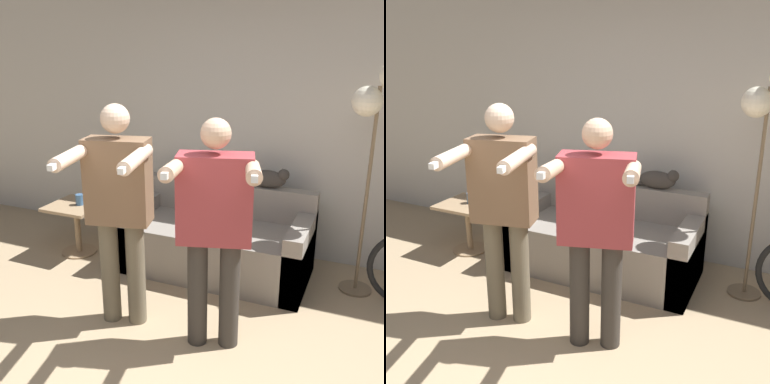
{
  "view_description": "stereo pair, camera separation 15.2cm",
  "coord_description": "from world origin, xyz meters",
  "views": [
    {
      "loc": [
        1.09,
        -1.68,
        2.03
      ],
      "look_at": [
        -0.24,
        1.42,
        0.94
      ],
      "focal_mm": 42.0,
      "sensor_mm": 36.0,
      "label": 1
    },
    {
      "loc": [
        1.23,
        -1.62,
        2.03
      ],
      "look_at": [
        -0.24,
        1.42,
        0.94
      ],
      "focal_mm": 42.0,
      "sensor_mm": 36.0,
      "label": 2
    }
  ],
  "objects": [
    {
      "name": "cup",
      "position": [
        -1.62,
        1.78,
        0.58
      ],
      "size": [
        0.08,
        0.08,
        0.11
      ],
      "color": "#3D6693",
      "rests_on": "side_table"
    },
    {
      "name": "wall_back",
      "position": [
        0.0,
        2.6,
        1.3
      ],
      "size": [
        10.0,
        0.05,
        2.6
      ],
      "color": "beige",
      "rests_on": "ground_plane"
    },
    {
      "name": "couch",
      "position": [
        -0.23,
        1.96,
        0.28
      ],
      "size": [
        1.73,
        0.81,
        0.78
      ],
      "color": "gray",
      "rests_on": "ground_plane"
    },
    {
      "name": "floor_lamp",
      "position": [
        1.04,
        2.09,
        1.6
      ],
      "size": [
        0.42,
        0.28,
        1.95
      ],
      "color": "#756047",
      "rests_on": "ground_plane"
    },
    {
      "name": "side_table",
      "position": [
        -1.67,
        1.77,
        0.38
      ],
      "size": [
        0.51,
        0.51,
        0.53
      ],
      "color": "#A38460",
      "rests_on": "ground_plane"
    },
    {
      "name": "person_right",
      "position": [
        0.14,
        0.89,
        0.95
      ],
      "size": [
        0.68,
        0.78,
        1.62
      ],
      "rotation": [
        0.0,
        0.0,
        0.29
      ],
      "color": "#38332D",
      "rests_on": "ground_plane"
    },
    {
      "name": "person_left",
      "position": [
        -0.59,
        0.89,
        0.97
      ],
      "size": [
        0.62,
        0.76,
        1.67
      ],
      "rotation": [
        0.0,
        0.0,
        0.23
      ],
      "color": "#6B604C",
      "rests_on": "ground_plane"
    },
    {
      "name": "cat",
      "position": [
        0.17,
        2.27,
        0.87
      ],
      "size": [
        0.47,
        0.12,
        0.19
      ],
      "color": "#3D3833",
      "rests_on": "couch"
    }
  ]
}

